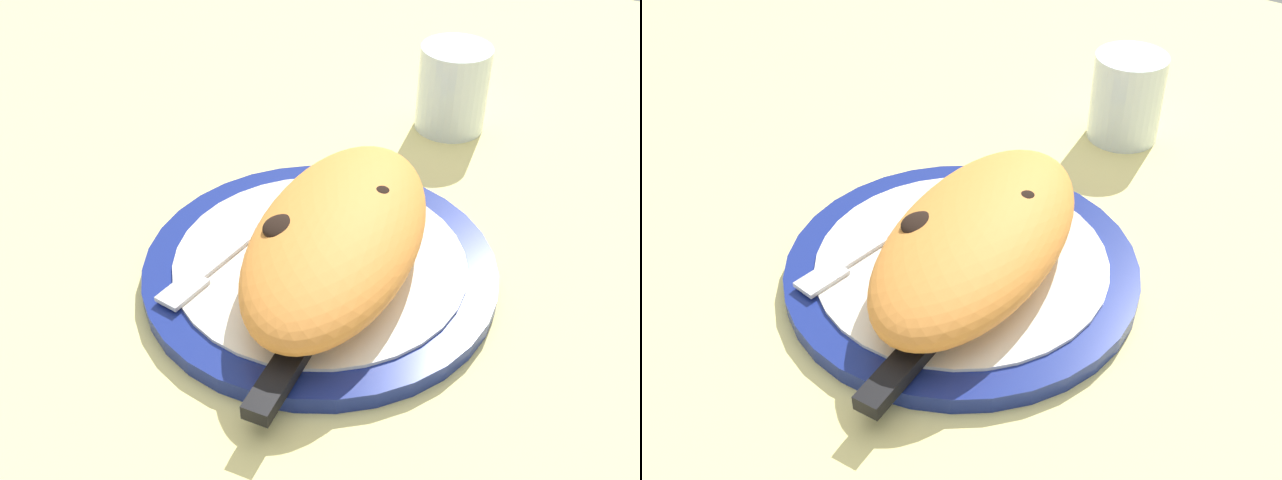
# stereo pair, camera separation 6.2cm
# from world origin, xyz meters

# --- Properties ---
(ground_plane) EXTENTS (1.50, 1.50, 0.03)m
(ground_plane) POSITION_xyz_m (0.00, 0.00, -0.01)
(ground_plane) COLOR #E5D684
(plate) EXTENTS (0.29, 0.29, 0.02)m
(plate) POSITION_xyz_m (0.00, 0.00, 0.01)
(plate) COLOR navy
(plate) RESTS_ON ground_plane
(calzone) EXTENTS (0.28, 0.17, 0.06)m
(calzone) POSITION_xyz_m (0.00, 0.02, 0.05)
(calzone) COLOR orange
(calzone) RESTS_ON plate
(fork) EXTENTS (0.18, 0.03, 0.00)m
(fork) POSITION_xyz_m (0.04, -0.07, 0.02)
(fork) COLOR silver
(fork) RESTS_ON plate
(knife) EXTENTS (0.22, 0.04, 0.01)m
(knife) POSITION_xyz_m (0.09, 0.04, 0.02)
(knife) COLOR silver
(knife) RESTS_ON plate
(water_glass) EXTENTS (0.07, 0.07, 0.09)m
(water_glass) POSITION_xyz_m (-0.28, -0.00, 0.04)
(water_glass) COLOR silver
(water_glass) RESTS_ON ground_plane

